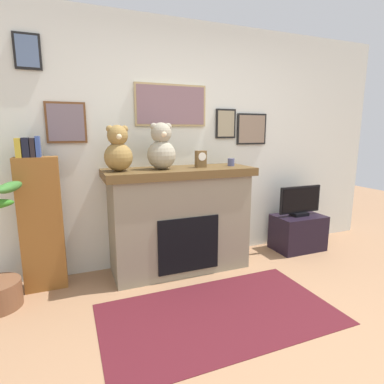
% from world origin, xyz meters
% --- Properties ---
extents(ground_plane, '(12.00, 12.00, 0.00)m').
position_xyz_m(ground_plane, '(0.00, 0.00, 0.00)').
color(ground_plane, '#9E7350').
extents(back_wall, '(5.20, 0.15, 2.60)m').
position_xyz_m(back_wall, '(-0.00, 2.00, 1.30)').
color(back_wall, silver).
rests_on(back_wall, ground_plane).
extents(fireplace, '(1.53, 0.59, 1.09)m').
position_xyz_m(fireplace, '(-0.21, 1.67, 0.55)').
color(fireplace, gray).
rests_on(fireplace, ground_plane).
extents(bookshelf, '(0.37, 0.16, 1.42)m').
position_xyz_m(bookshelf, '(-1.53, 1.74, 0.65)').
color(bookshelf, brown).
rests_on(bookshelf, ground_plane).
extents(tv_stand, '(0.61, 0.40, 0.43)m').
position_xyz_m(tv_stand, '(1.34, 1.64, 0.22)').
color(tv_stand, black).
rests_on(tv_stand, ground_plane).
extents(television, '(0.58, 0.14, 0.37)m').
position_xyz_m(television, '(1.34, 1.64, 0.61)').
color(television, black).
rests_on(television, tv_stand).
extents(area_rug, '(1.89, 1.05, 0.01)m').
position_xyz_m(area_rug, '(-0.21, 0.73, 0.00)').
color(area_rug, '#4E161D').
rests_on(area_rug, ground_plane).
extents(candle_jar, '(0.07, 0.07, 0.08)m').
position_xyz_m(candle_jar, '(0.38, 1.66, 1.13)').
color(candle_jar, '#4C517A').
rests_on(candle_jar, fireplace).
extents(mantel_clock, '(0.11, 0.08, 0.17)m').
position_xyz_m(mantel_clock, '(0.02, 1.65, 1.18)').
color(mantel_clock, brown).
rests_on(mantel_clock, fireplace).
extents(teddy_bear_brown, '(0.27, 0.27, 0.43)m').
position_xyz_m(teddy_bear_brown, '(-0.82, 1.65, 1.28)').
color(teddy_bear_brown, olive).
rests_on(teddy_bear_brown, fireplace).
extents(teddy_bear_tan, '(0.28, 0.28, 0.45)m').
position_xyz_m(teddy_bear_tan, '(-0.40, 1.65, 1.29)').
color(teddy_bear_tan, '#A09880').
rests_on(teddy_bear_tan, fireplace).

